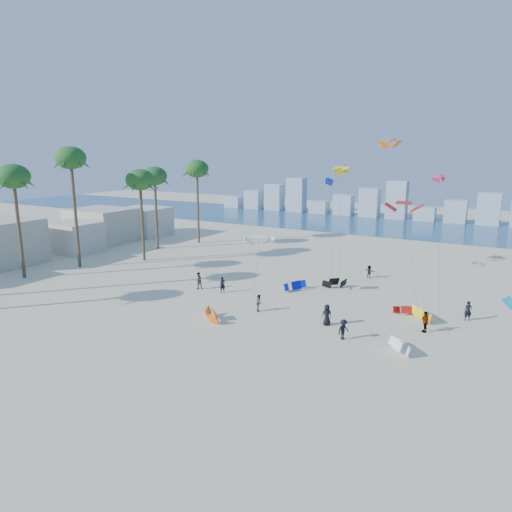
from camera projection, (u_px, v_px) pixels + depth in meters
The scene contains 10 objects.
ground at pixel (119, 348), 35.62m from camera, with size 220.00×220.00×0.00m, color beige.
ocean at pixel (377, 224), 96.43m from camera, with size 220.00×220.00×0.00m, color navy.
kitesurfer_near at pixel (223, 285), 49.49m from camera, with size 0.63×0.41×1.73m, color black.
kitesurfer_mid at pixel (259, 303), 43.76m from camera, with size 0.78×0.61×1.61m, color gray.
kitesurfers_far at pixel (331, 300), 44.25m from camera, with size 27.80×20.50×1.90m.
grounded_kites at pixel (333, 304), 44.40m from camera, with size 18.90×18.03×0.97m.
flying_kites at pixel (384, 191), 46.69m from camera, with size 31.77×25.62×16.69m.
palm_row at pixel (82, 176), 57.36m from camera, with size 9.88×44.80×15.48m.
beachfront_buildings at pixel (60, 235), 69.02m from camera, with size 11.50×43.00×6.00m.
distant_skyline at pixel (385, 204), 104.77m from camera, with size 85.00×3.00×8.40m.
Camera 1 is at (25.74, -23.42, 14.86)m, focal length 32.38 mm.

